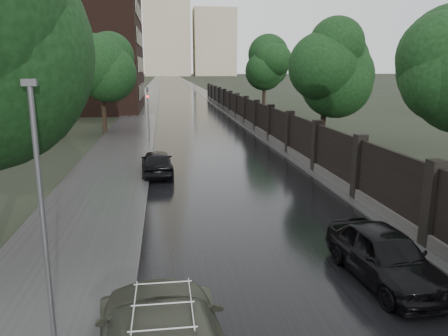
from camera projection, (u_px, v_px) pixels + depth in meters
road at (171, 80)px, 191.21m from camera, size 8.00×420.00×0.02m
sidewalk_left at (157, 80)px, 190.41m from camera, size 4.00×420.00×0.16m
verge_right at (183, 80)px, 191.93m from camera, size 3.00×420.00×0.08m
fence_right at (252, 117)px, 39.03m from camera, size 0.45×75.72×2.70m
tree_left_far at (101, 69)px, 34.48m from camera, size 4.25×4.25×7.39m
tree_right_b at (326, 73)px, 28.86m from camera, size 4.08×4.08×7.01m
tree_right_c at (264, 71)px, 46.24m from camera, size 4.08×4.08×7.01m
lamp_post at (43, 216)px, 7.87m from camera, size 0.25×0.12×5.11m
traffic_light at (148, 110)px, 30.77m from camera, size 0.16×0.32×4.00m
brick_building at (39, 29)px, 53.34m from camera, size 24.00×18.00×20.00m
stalinist_tower at (166, 17)px, 288.85m from camera, size 92.00×30.00×159.00m
hatchback_left at (157, 163)px, 21.90m from camera, size 1.73×3.90×1.30m
car_right_near at (385, 255)px, 10.98m from camera, size 1.95×4.17×1.38m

